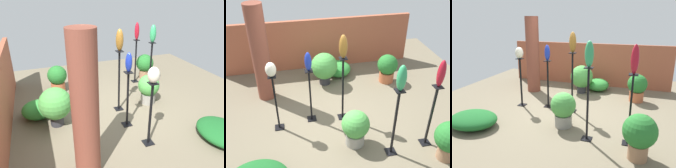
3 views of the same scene
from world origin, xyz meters
TOP-DOWN VIEW (x-y plane):
  - ground_plane at (0.00, 0.00)m, footprint 8.00×8.00m
  - brick_wall_back at (0.00, 2.58)m, footprint 5.60×0.12m
  - brick_pillar at (-1.48, 1.25)m, footprint 0.42×0.42m
  - pedestal_cobalt at (-0.49, 0.11)m, footprint 0.20×0.20m
  - pedestal_bronze at (0.21, 0.03)m, footprint 0.20×0.20m
  - pedestal_ivory at (-1.21, -0.03)m, footprint 0.20×0.20m
  - pedestal_jade at (0.88, -1.20)m, footprint 0.20×0.20m
  - pedestal_ruby at (1.65, -1.10)m, footprint 0.20×0.20m
  - art_vase_cobalt at (-0.49, 0.11)m, footprint 0.14×0.14m
  - art_vase_bronze at (0.21, 0.03)m, footprint 0.17×0.17m
  - art_vase_ivory at (-1.21, -0.03)m, footprint 0.20×0.22m
  - art_vase_jade at (0.88, -1.20)m, footprint 0.16×0.17m
  - art_vase_ruby at (1.65, -1.10)m, footprint 0.14×0.14m
  - potted_plant_front_left at (0.05, 1.56)m, footprint 0.71×0.71m
  - potted_plant_back_center at (0.27, -0.82)m, footprint 0.55×0.55m
  - potted_plant_walkway_edge at (1.74, 1.32)m, footprint 0.55×0.55m
  - potted_plant_front_right at (1.84, -1.54)m, footprint 0.57×0.57m
  - foliage_bed_east at (-1.59, -1.48)m, footprint 1.08×0.89m
  - foliage_bed_west at (0.52, 1.94)m, footprint 0.70×0.73m

SIDE VIEW (x-z plane):
  - ground_plane at x=0.00m, z-range 0.00..0.00m
  - foliage_bed_east at x=-1.59m, z-range 0.00..0.32m
  - foliage_bed_west at x=0.52m, z-range 0.00..0.40m
  - potted_plant_back_center at x=0.27m, z-range 0.04..0.82m
  - potted_plant_walkway_edge at x=1.74m, z-range 0.04..0.83m
  - potted_plant_front_right at x=1.84m, z-range 0.06..0.87m
  - potted_plant_front_left at x=0.05m, z-range 0.07..0.95m
  - pedestal_cobalt at x=-0.49m, z-range -0.05..1.20m
  - pedestal_ivory at x=-1.21m, z-range -0.05..1.24m
  - pedestal_ruby at x=1.65m, z-range -0.05..1.30m
  - pedestal_jade at x=0.88m, z-range -0.05..1.39m
  - pedestal_bronze at x=0.21m, z-range -0.05..1.45m
  - brick_wall_back at x=0.00m, z-range 0.00..1.47m
  - brick_pillar at x=-1.48m, z-range 0.00..2.37m
  - art_vase_ivory at x=-1.21m, z-range 1.30..1.59m
  - art_vase_cobalt at x=-0.49m, z-range 1.26..1.66m
  - art_vase_ruby at x=1.65m, z-range 1.36..1.87m
  - art_vase_jade at x=0.88m, z-range 1.44..1.91m
  - art_vase_bronze at x=0.21m, z-range 1.50..1.99m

